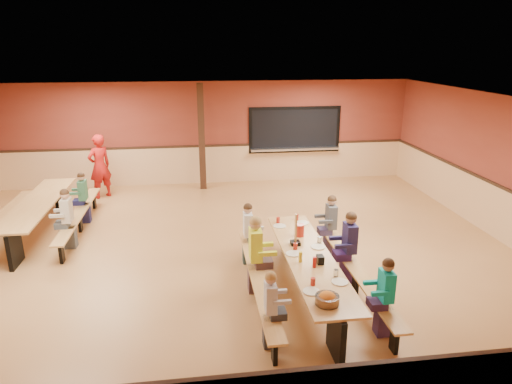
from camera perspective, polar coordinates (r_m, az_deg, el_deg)
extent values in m
plane|color=#A26D3D|center=(9.27, -4.64, -7.60)|extent=(12.00, 12.00, 0.00)
cube|color=maroon|center=(13.60, -6.02, 7.31)|extent=(12.00, 0.04, 3.00)
cube|color=maroon|center=(4.20, -1.02, -18.43)|extent=(12.00, 0.04, 3.00)
cube|color=maroon|center=(10.81, 28.79, 2.38)|extent=(0.04, 10.00, 3.00)
cube|color=white|center=(8.43, -5.15, 11.13)|extent=(12.00, 10.00, 0.04)
cube|color=black|center=(13.88, 4.86, 7.77)|extent=(2.60, 0.06, 1.20)
cube|color=silver|center=(13.90, 4.88, 5.39)|extent=(2.70, 0.28, 0.06)
cube|color=black|center=(13.00, -6.82, 6.79)|extent=(0.18, 0.18, 3.00)
cube|color=tan|center=(7.49, 6.59, -8.08)|extent=(0.75, 3.60, 0.04)
cube|color=black|center=(6.39, 9.98, -17.09)|extent=(0.08, 0.60, 0.70)
cube|color=black|center=(9.01, 4.11, -5.93)|extent=(0.08, 0.60, 0.70)
cube|color=tan|center=(7.47, 0.26, -10.49)|extent=(0.26, 3.60, 0.04)
cube|color=black|center=(7.58, 0.26, -11.99)|extent=(0.06, 0.18, 0.41)
cube|color=tan|center=(7.85, 12.45, -9.48)|extent=(0.26, 3.60, 0.04)
cube|color=black|center=(7.95, 12.34, -10.92)|extent=(0.06, 0.18, 0.41)
cube|color=tan|center=(10.99, -25.61, -1.19)|extent=(0.75, 3.60, 0.04)
cube|color=black|center=(9.75, -27.94, -6.20)|extent=(0.08, 0.60, 0.70)
cube|color=black|center=(12.51, -23.35, -0.48)|extent=(0.08, 0.60, 0.70)
cube|color=tan|center=(11.36, -29.37, -2.70)|extent=(0.26, 3.60, 0.04)
cube|color=black|center=(11.44, -29.20, -3.76)|extent=(0.06, 0.18, 0.41)
cube|color=tan|center=(10.85, -21.26, -2.47)|extent=(0.26, 3.60, 0.04)
cube|color=black|center=(10.93, -21.13, -3.57)|extent=(0.06, 0.18, 0.41)
imported|color=#AE1613|center=(12.97, -18.95, 3.06)|extent=(0.76, 0.73, 1.74)
cylinder|color=red|center=(8.16, 5.49, -4.77)|extent=(0.16, 0.16, 0.22)
cube|color=black|center=(7.24, 8.02, -8.36)|extent=(0.10, 0.14, 0.13)
cylinder|color=yellow|center=(7.24, 5.58, -8.08)|extent=(0.06, 0.06, 0.17)
cylinder|color=#B2140F|center=(7.10, 7.32, -8.70)|extent=(0.06, 0.06, 0.17)
cube|color=black|center=(7.85, 4.94, -6.36)|extent=(0.16, 0.16, 0.06)
cube|color=tan|center=(7.74, 4.99, -4.47)|extent=(0.02, 0.09, 0.50)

